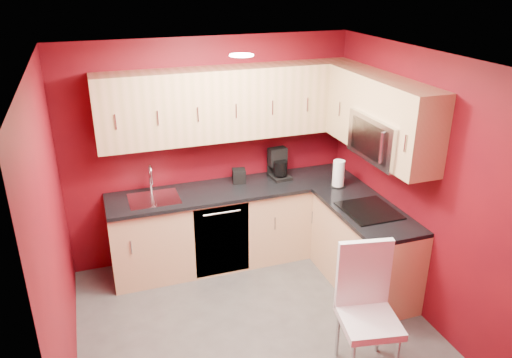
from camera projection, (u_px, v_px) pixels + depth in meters
floor at (254, 325)px, 4.75m from camera, size 3.20×3.20×0.00m
ceiling at (253, 59)px, 3.78m from camera, size 3.20×3.20×0.00m
wall_back at (210, 151)px, 5.57m from camera, size 3.20×0.00×3.20m
wall_front at (335, 313)px, 2.96m from camera, size 3.20×0.00×3.20m
wall_left at (54, 238)px, 3.78m from camera, size 0.00×3.00×3.00m
wall_right at (412, 183)px, 4.75m from camera, size 0.00×3.00×3.00m
base_cabinets_back at (236, 225)px, 5.69m from camera, size 2.80×0.60×0.87m
base_cabinets_right at (364, 249)px, 5.19m from camera, size 0.60×1.30×0.87m
countertop_back at (236, 189)px, 5.50m from camera, size 2.80×0.63×0.04m
countertop_right at (367, 211)px, 5.00m from camera, size 0.63×1.27×0.04m
upper_cabinets_back at (231, 103)px, 5.25m from camera, size 2.80×0.35×0.75m
upper_cabinets_right at (378, 108)px, 4.83m from camera, size 0.35×1.55×0.75m
microwave at (387, 138)px, 4.70m from camera, size 0.42×0.76×0.42m
cooktop at (369, 210)px, 4.95m from camera, size 0.50×0.55×0.01m
sink at (153, 195)px, 5.22m from camera, size 0.52×0.42×0.35m
dishwasher_front at (222, 241)px, 5.36m from camera, size 0.60×0.02×0.82m
downlight at (241, 55)px, 4.04m from camera, size 0.20×0.20×0.01m
coffee_maker at (280, 164)px, 5.67m from camera, size 0.23×0.29×0.34m
napkin_holder at (239, 176)px, 5.59m from camera, size 0.17×0.17×0.15m
paper_towel at (339, 174)px, 5.46m from camera, size 0.22×0.22×0.30m
dining_chair at (370, 315)px, 4.01m from camera, size 0.54×0.55×1.13m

